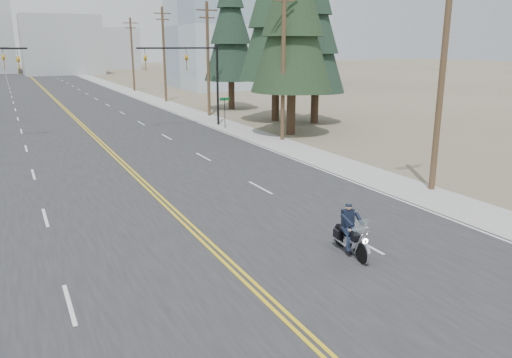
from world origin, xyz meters
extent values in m
plane|color=#776D56|center=(0.00, 0.00, 0.00)|extent=(400.00, 400.00, 0.00)
cube|color=#303033|center=(0.00, 70.00, 0.01)|extent=(20.00, 200.00, 0.01)
cube|color=#A5A5A0|center=(11.50, 70.00, 0.01)|extent=(3.00, 200.00, 0.01)
imported|color=#BF8C0C|center=(-4.70, 32.00, 6.05)|extent=(0.21, 0.26, 1.30)
cylinder|color=black|center=(11.00, 32.00, 3.50)|extent=(0.20, 0.20, 7.00)
cylinder|color=black|center=(7.50, 32.00, 6.70)|extent=(7.00, 0.14, 0.14)
imported|color=#BF8C0C|center=(8.20, 32.00, 6.05)|extent=(0.21, 0.26, 1.30)
imported|color=#BF8C0C|center=(4.70, 32.00, 6.05)|extent=(0.21, 0.26, 1.30)
imported|color=#BF8C0C|center=(-5.60, 40.00, 6.05)|extent=(0.21, 0.26, 1.30)
cylinder|color=black|center=(10.80, 30.00, 1.30)|extent=(0.06, 0.06, 2.60)
cube|color=#0C5926|center=(10.80, 30.00, 2.50)|extent=(0.90, 0.03, 0.25)
cylinder|color=brown|center=(12.50, 8.00, 5.50)|extent=(0.30, 0.30, 11.00)
cylinder|color=brown|center=(12.50, 23.00, 5.75)|extent=(0.30, 0.30, 11.50)
cube|color=brown|center=(12.50, 23.00, 10.00)|extent=(1.60, 0.12, 0.12)
cylinder|color=brown|center=(12.50, 38.00, 5.50)|extent=(0.30, 0.30, 11.00)
cube|color=brown|center=(12.50, 38.00, 10.20)|extent=(2.20, 0.12, 0.12)
cube|color=brown|center=(12.50, 38.00, 9.50)|extent=(1.60, 0.12, 0.12)
cylinder|color=brown|center=(12.50, 53.00, 5.75)|extent=(0.30, 0.30, 11.50)
cube|color=brown|center=(12.50, 53.00, 10.70)|extent=(2.20, 0.12, 0.12)
cube|color=brown|center=(12.50, 53.00, 10.00)|extent=(1.60, 0.12, 0.12)
cylinder|color=brown|center=(12.50, 70.00, 5.50)|extent=(0.30, 0.30, 11.00)
cube|color=brown|center=(12.50, 70.00, 10.20)|extent=(2.20, 0.12, 0.12)
cube|color=brown|center=(12.50, 70.00, 9.50)|extent=(1.60, 0.12, 0.12)
cube|color=#9EB5CC|center=(32.00, 70.00, 10.00)|extent=(24.00, 16.00, 20.00)
cube|color=#ADB2B7|center=(8.00, 125.00, 7.00)|extent=(18.00, 14.00, 14.00)
cube|color=#B7BCC6|center=(40.00, 110.00, 9.00)|extent=(16.00, 12.00, 18.00)
cube|color=#B7BCC6|center=(25.00, 150.00, 6.00)|extent=(14.00, 14.00, 12.00)
cylinder|color=#382619|center=(14.34, 24.86, 1.70)|extent=(0.66, 0.66, 3.40)
cone|color=black|center=(14.34, 24.86, 8.50)|extent=(6.43, 6.43, 10.21)
cylinder|color=#382619|center=(19.32, 29.08, 1.40)|extent=(0.61, 0.61, 2.79)
cone|color=black|center=(19.32, 29.08, 6.98)|extent=(5.24, 5.24, 8.38)
cone|color=black|center=(19.32, 29.08, 9.36)|extent=(3.93, 3.93, 6.28)
cylinder|color=#382619|center=(16.85, 32.03, 1.90)|extent=(0.66, 0.66, 3.79)
cone|color=#18311D|center=(16.85, 32.03, 9.48)|extent=(6.83, 6.83, 11.38)
cylinder|color=#382619|center=(16.83, 42.18, 1.59)|extent=(0.74, 0.74, 3.17)
cone|color=black|center=(16.83, 42.18, 7.94)|extent=(5.92, 5.92, 9.52)
cone|color=black|center=(16.83, 42.18, 10.63)|extent=(4.44, 4.44, 7.14)
camera|label=1|loc=(-5.94, -9.33, 6.91)|focal=35.00mm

